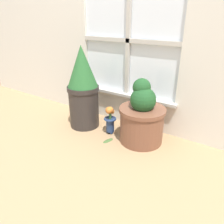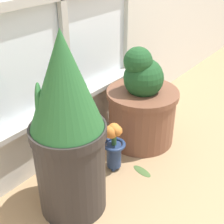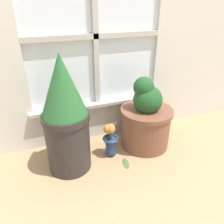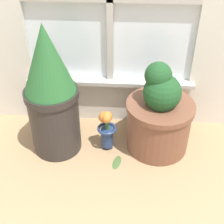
% 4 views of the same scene
% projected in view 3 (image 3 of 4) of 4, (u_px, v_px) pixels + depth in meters
% --- Properties ---
extents(ground_plane, '(10.00, 10.00, 0.00)m').
position_uv_depth(ground_plane, '(123.00, 175.00, 1.40)').
color(ground_plane, tan).
extents(potted_plant_left, '(0.29, 0.29, 0.76)m').
position_uv_depth(potted_plant_left, '(65.00, 116.00, 1.31)').
color(potted_plant_left, '#2D2826').
rests_on(potted_plant_left, ground_plane).
extents(potted_plant_right, '(0.38, 0.38, 0.54)m').
position_uv_depth(potted_plant_right, '(146.00, 119.00, 1.61)').
color(potted_plant_right, brown).
rests_on(potted_plant_right, ground_plane).
extents(flower_vase, '(0.11, 0.11, 0.26)m').
position_uv_depth(flower_vase, '(110.00, 137.00, 1.51)').
color(flower_vase, navy).
rests_on(flower_vase, ground_plane).
extents(fallen_leaf, '(0.07, 0.12, 0.01)m').
position_uv_depth(fallen_leaf, '(126.00, 163.00, 1.50)').
color(fallen_leaf, '#476633').
rests_on(fallen_leaf, ground_plane).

